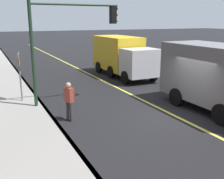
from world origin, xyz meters
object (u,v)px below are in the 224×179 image
object	(u,v)px
truck_yellow	(122,55)
street_sign_post	(20,73)
traffic_light_mast	(69,32)
pedestrian_with_backpack	(69,98)

from	to	relation	value
truck_yellow	street_sign_post	world-z (taller)	truck_yellow
traffic_light_mast	pedestrian_with_backpack	bearing A→B (deg)	160.60
pedestrian_with_backpack	street_sign_post	xyz separation A→B (m)	(3.48, 1.52, 0.60)
truck_yellow	pedestrian_with_backpack	world-z (taller)	truck_yellow
truck_yellow	street_sign_post	distance (m)	9.01
truck_yellow	traffic_light_mast	xyz separation A→B (m)	(-5.27, 5.73, 2.04)
pedestrian_with_backpack	traffic_light_mast	bearing A→B (deg)	-19.40
truck_yellow	traffic_light_mast	distance (m)	8.05
truck_yellow	street_sign_post	xyz separation A→B (m)	(-4.05, 8.05, -0.00)
street_sign_post	pedestrian_with_backpack	bearing A→B (deg)	-156.42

